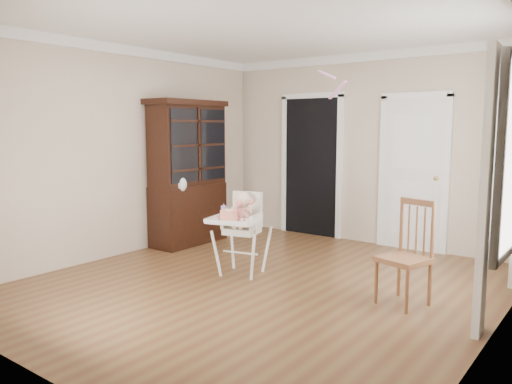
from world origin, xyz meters
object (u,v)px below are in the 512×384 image
Objects in this scene: high_chair at (242,223)px; cake at (229,215)px; china_cabinet at (188,173)px; sippy_cup at (224,211)px; dining_chair at (406,256)px.

high_chair is 3.85× the size of cake.
high_chair is 0.47× the size of china_cabinet.
high_chair reaches higher than cake.
dining_chair is at bearing 8.69° from sippy_cup.
high_chair is 1.79m from china_cabinet.
china_cabinet is 2.06× the size of dining_chair.
cake is 0.25× the size of dining_chair.
cake is 0.23m from sippy_cup.
cake is at bearing -31.94° from china_cabinet.
china_cabinet is (-1.60, 1.00, 0.30)m from cake.
sippy_cup is at bearing -155.47° from dining_chair.
dining_chair is (1.83, 0.18, -0.13)m from high_chair.
cake is 1.87m from dining_chair.
cake is at bearing -97.27° from high_chair.
dining_chair is at bearing -9.34° from china_cabinet.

